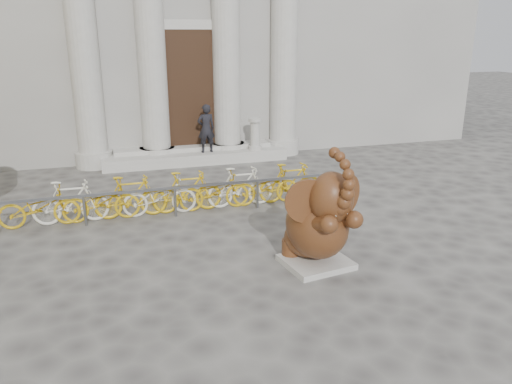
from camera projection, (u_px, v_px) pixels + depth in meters
name	position (u px, v px, depth m)	size (l,w,h in m)	color
ground	(304.00, 300.00, 8.00)	(80.00, 80.00, 0.00)	#474442
entrance_steps	(196.00, 157.00, 16.50)	(6.00, 1.20, 0.36)	#A8A59E
elephant_statue	(319.00, 223.00, 8.94)	(1.52, 1.77, 2.29)	#A8A59E
bike_rack	(173.00, 193.00, 11.74)	(8.00, 0.53, 1.00)	slate
pedestrian	(206.00, 128.00, 16.15)	(0.57, 0.37, 1.57)	black
balustrade_post	(255.00, 135.00, 16.58)	(0.43, 0.43, 1.05)	#A8A59E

